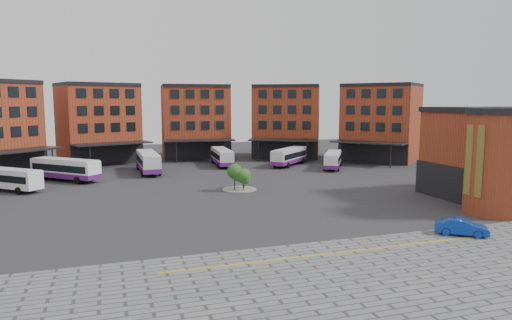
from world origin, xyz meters
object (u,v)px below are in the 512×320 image
object	(u,v)px
bus_c	(148,162)
bus_d	(222,157)
blue_car	(462,227)
bus_a	(7,178)
bus_f	(333,160)
bus_b	(65,169)
bus_e	(289,156)
tree_island	(241,176)

from	to	relation	value
bus_c	bus_d	xyz separation A→B (m)	(13.11, 4.22, -0.17)
blue_car	bus_c	bearing A→B (deg)	62.75
bus_a	bus_f	size ratio (longest dim) A/B	0.94
bus_b	bus_f	size ratio (longest dim) A/B	1.03
bus_b	bus_e	distance (m)	36.80
bus_f	blue_car	xyz separation A→B (m)	(-8.04, -38.44, -0.81)
bus_d	bus_c	bearing A→B (deg)	-158.13
bus_c	bus_e	size ratio (longest dim) A/B	1.24
tree_island	bus_f	xyz separation A→B (m)	(20.27, 13.70, -0.30)
bus_a	blue_car	world-z (taller)	bus_a
tree_island	bus_b	xyz separation A→B (m)	(-21.78, 14.56, -0.10)
tree_island	bus_f	distance (m)	24.47
bus_b	bus_a	bearing A→B (deg)	175.38
bus_f	blue_car	world-z (taller)	bus_f
tree_island	bus_e	distance (m)	24.36
bus_a	bus_e	size ratio (longest dim) A/B	0.95
tree_island	bus_a	distance (m)	29.47
bus_a	bus_e	xyz separation A→B (m)	(42.79, 10.57, -0.03)
bus_a	bus_d	distance (m)	34.31
bus_a	bus_e	world-z (taller)	bus_e
tree_island	blue_car	bearing A→B (deg)	-63.68
bus_e	bus_b	bearing A→B (deg)	-126.71
bus_c	blue_car	size ratio (longest dim) A/B	2.77
bus_c	bus_f	world-z (taller)	bus_c
bus_c	tree_island	bearing A→B (deg)	-63.45
bus_b	bus_e	world-z (taller)	bus_b
bus_c	bus_f	xyz separation A→B (m)	(30.17, -4.95, -0.27)
bus_e	bus_f	bearing A→B (deg)	-0.10
bus_e	tree_island	bearing A→B (deg)	-81.41
bus_c	bus_f	bearing A→B (deg)	-10.72
bus_b	blue_car	distance (m)	51.99
bus_c	bus_f	distance (m)	30.57
bus_b	bus_d	xyz separation A→B (m)	(25.00, 8.32, -0.10)
tree_island	blue_car	xyz separation A→B (m)	(12.23, -24.74, -1.11)
bus_d	bus_e	size ratio (longest dim) A/B	1.13
bus_c	blue_car	world-z (taller)	bus_c
bus_d	tree_island	bearing A→B (deg)	-93.98
tree_island	bus_c	distance (m)	21.12
bus_d	bus_f	bearing A→B (deg)	-24.25
bus_c	bus_d	bearing A→B (deg)	16.45
bus_d	blue_car	world-z (taller)	bus_d
bus_b	bus_f	bearing A→B (deg)	-47.77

